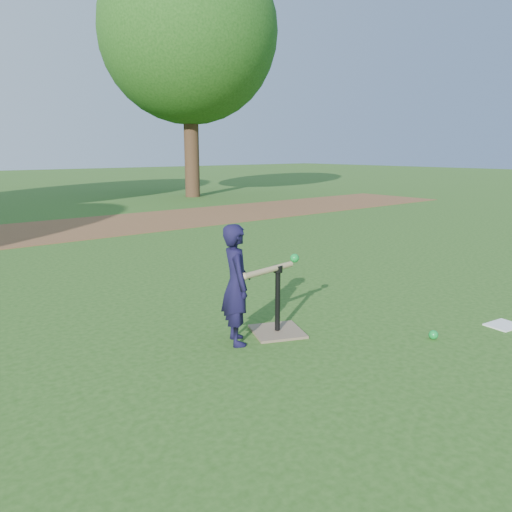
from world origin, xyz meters
TOP-DOWN VIEW (x-y plane):
  - ground at (0.00, 0.00)m, footprint 80.00×80.00m
  - dirt_strip at (0.00, 7.50)m, footprint 24.00×3.00m
  - child at (-0.40, 0.42)m, footprint 0.37×0.44m
  - wiffle_ball_ground at (0.95, -0.60)m, footprint 0.08×0.08m
  - clipboard at (1.75, -0.83)m, footprint 0.33×0.27m
  - batting_tee at (0.02, 0.37)m, footprint 0.56×0.56m
  - swing_action at (-0.06, 0.35)m, footprint 0.71×0.16m
  - tree_right at (6.50, 12.00)m, footprint 5.80×5.80m

SIDE VIEW (x-z plane):
  - ground at x=0.00m, z-range 0.00..0.00m
  - dirt_strip at x=0.00m, z-range 0.00..0.01m
  - clipboard at x=1.75m, z-range 0.00..0.01m
  - wiffle_ball_ground at x=0.95m, z-range 0.00..0.08m
  - batting_tee at x=0.02m, z-range -0.20..0.42m
  - child at x=-0.40m, z-range 0.00..1.01m
  - swing_action at x=-0.06m, z-range 0.55..0.67m
  - tree_right at x=6.50m, z-range 1.19..9.39m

